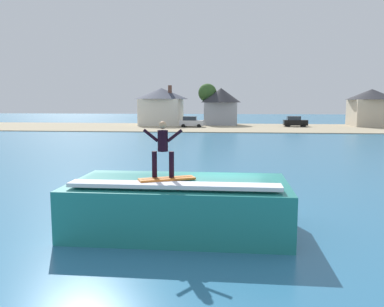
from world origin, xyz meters
TOP-DOWN VIEW (x-y plane):
  - ground_plane at (0.00, 0.00)m, footprint 260.00×260.00m
  - wave_crest at (-1.48, -1.16)m, footprint 7.08×3.83m
  - surfboard at (-1.77, -1.85)m, footprint 1.79×1.15m
  - surfer at (-1.91, -1.77)m, footprint 1.24×0.32m
  - shoreline_bank at (0.00, 52.56)m, footprint 120.00×22.24m
  - car_near_shore at (-6.76, 52.54)m, footprint 3.96×2.29m
  - car_far_shore at (10.63, 55.50)m, footprint 3.96×2.27m
  - house_with_chimney at (-12.80, 58.28)m, footprint 9.82×9.82m
  - house_gabled_white at (23.89, 58.47)m, footprint 8.57×8.57m
  - house_small_cottage at (-2.05, 59.39)m, footprint 7.26×7.26m
  - tree_tall_bare at (-4.56, 59.96)m, footprint 3.37×3.37m

SIDE VIEW (x-z plane):
  - ground_plane at x=0.00m, z-range 0.00..0.00m
  - shoreline_bank at x=0.00m, z-range 0.00..0.11m
  - wave_crest at x=-1.48m, z-range -0.05..1.78m
  - car_far_shore at x=10.63m, z-range 0.02..1.88m
  - car_near_shore at x=-6.76m, z-range 0.02..1.88m
  - surfboard at x=-1.77m, z-range 1.84..1.90m
  - surfer at x=-1.91m, z-range 2.00..3.76m
  - house_gabled_white at x=23.89m, z-range 0.35..6.80m
  - house_with_chimney at x=-12.80m, z-range 0.21..7.39m
  - house_small_cottage at x=-2.05m, z-range 0.52..7.29m
  - tree_tall_bare at x=-4.56m, z-range 2.04..9.63m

